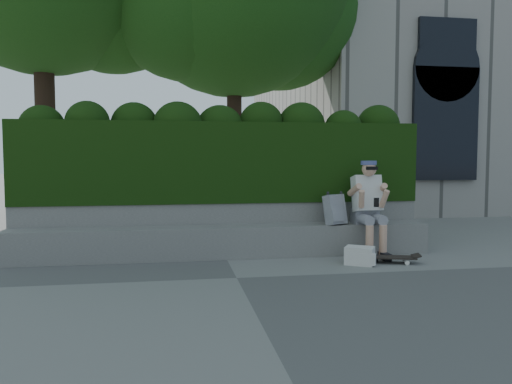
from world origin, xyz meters
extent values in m
plane|color=slate|center=(0.00, 0.00, 0.00)|extent=(80.00, 80.00, 0.00)
cube|color=gray|center=(0.00, 1.25, 0.23)|extent=(6.00, 0.45, 0.45)
cube|color=gray|center=(0.00, 1.73, 0.38)|extent=(6.00, 0.50, 0.75)
cube|color=black|center=(0.00, 1.95, 1.35)|extent=(6.00, 1.00, 1.20)
cylinder|color=black|center=(0.65, 5.47, 1.58)|extent=(0.33, 0.33, 3.15)
cylinder|color=black|center=(-3.33, 5.22, 1.68)|extent=(0.40, 0.40, 3.36)
cube|color=gray|center=(2.07, 1.20, 0.56)|extent=(0.36, 0.26, 0.22)
cube|color=silver|center=(2.07, 1.13, 0.90)|extent=(0.40, 0.32, 0.55)
sphere|color=tan|center=(2.07, 1.06, 1.26)|extent=(0.21, 0.21, 0.21)
cylinder|color=#4B538A|center=(2.07, 1.08, 1.35)|extent=(0.23, 0.23, 0.06)
cube|color=black|center=(2.07, 0.78, 0.80)|extent=(0.07, 0.02, 0.13)
cylinder|color=tan|center=(1.97, 0.76, 0.24)|extent=(0.11, 0.11, 0.47)
cylinder|color=tan|center=(2.17, 0.76, 0.24)|extent=(0.11, 0.11, 0.47)
cube|color=black|center=(1.97, 0.70, 0.05)|extent=(0.10, 0.26, 0.10)
cube|color=black|center=(2.17, 0.70, 0.05)|extent=(0.10, 0.26, 0.10)
cube|color=black|center=(2.06, 0.51, 0.08)|extent=(0.90, 0.47, 0.02)
cylinder|color=silver|center=(1.74, 0.51, 0.03)|extent=(0.07, 0.05, 0.06)
cylinder|color=silver|center=(1.79, 0.69, 0.03)|extent=(0.07, 0.05, 0.06)
cylinder|color=silver|center=(2.33, 0.33, 0.03)|extent=(0.07, 0.05, 0.06)
cylinder|color=silver|center=(2.38, 0.51, 0.03)|extent=(0.07, 0.05, 0.06)
cube|color=#B0AFB4|center=(1.59, 1.15, 0.67)|extent=(0.33, 0.27, 0.43)
cube|color=silver|center=(1.71, 0.47, 0.12)|extent=(0.45, 0.41, 0.24)
camera|label=1|loc=(-0.74, -5.79, 1.43)|focal=35.00mm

